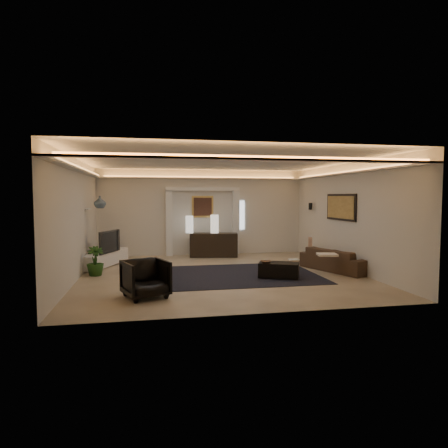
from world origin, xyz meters
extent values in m
plane|color=tan|center=(0.00, 0.00, 0.00)|extent=(7.00, 7.00, 0.00)
plane|color=white|center=(0.00, 0.00, 2.90)|extent=(7.00, 7.00, 0.00)
plane|color=beige|center=(0.00, 3.50, 1.45)|extent=(7.00, 0.00, 7.00)
plane|color=beige|center=(0.00, -3.50, 1.45)|extent=(7.00, 0.00, 7.00)
plane|color=beige|center=(-3.50, 0.00, 1.45)|extent=(0.00, 7.00, 7.00)
plane|color=beige|center=(3.50, 0.00, 1.45)|extent=(0.00, 7.00, 7.00)
cube|color=silver|center=(0.00, 0.00, 2.62)|extent=(7.00, 7.00, 0.04)
cube|color=white|center=(1.35, 3.48, 1.35)|extent=(0.25, 0.03, 1.00)
cube|color=black|center=(0.40, -0.20, 0.01)|extent=(4.00, 3.00, 0.01)
cube|color=silver|center=(-1.15, 3.40, 1.10)|extent=(0.22, 0.20, 2.20)
cube|color=silver|center=(1.15, 3.40, 1.10)|extent=(0.22, 0.20, 2.20)
cube|color=silver|center=(0.00, 3.40, 2.25)|extent=(2.52, 0.20, 0.12)
cube|color=tan|center=(0.00, 3.47, 1.65)|extent=(0.74, 0.04, 0.74)
cube|color=#4C2D1E|center=(0.00, 3.44, 1.65)|extent=(0.62, 0.02, 0.62)
cube|color=black|center=(3.47, 0.30, 1.70)|extent=(0.04, 1.64, 0.74)
cube|color=tan|center=(3.44, 0.30, 1.70)|extent=(0.02, 1.50, 0.62)
cylinder|color=black|center=(3.38, 2.20, 1.68)|extent=(0.12, 0.12, 0.22)
cube|color=silver|center=(-3.44, 1.40, 1.65)|extent=(0.10, 0.55, 0.04)
cube|color=black|center=(0.29, 2.87, 0.40)|extent=(1.62, 0.74, 0.78)
cylinder|color=beige|center=(-0.49, 3.11, 1.09)|extent=(0.26, 0.26, 0.57)
cylinder|color=beige|center=(0.33, 2.98, 1.09)|extent=(0.33, 0.33, 0.60)
cube|color=white|center=(-3.10, 1.73, 0.22)|extent=(1.27, 2.11, 0.39)
imported|color=black|center=(-3.00, 1.55, 0.76)|extent=(1.05, 0.55, 0.62)
cylinder|color=#4B2D1A|center=(-3.15, 2.04, 0.64)|extent=(0.18, 0.18, 0.39)
imported|color=slate|center=(-3.15, 1.60, 1.84)|extent=(0.37, 0.37, 0.34)
imported|color=#1F4112|center=(-3.15, 0.39, 0.37)|extent=(0.52, 0.52, 0.74)
imported|color=#412015|center=(3.15, -0.12, 0.30)|extent=(2.17, 1.48, 0.59)
cube|color=#FFF1C4|center=(2.55, -0.80, 0.55)|extent=(0.55, 0.48, 0.05)
cube|color=tan|center=(3.05, 1.42, 0.55)|extent=(0.24, 0.39, 0.37)
cube|color=black|center=(1.31, -0.76, 0.21)|extent=(1.09, 0.87, 0.36)
imported|color=#452C1A|center=(0.96, -0.84, 0.44)|extent=(0.30, 0.30, 0.07)
cube|color=white|center=(1.79, -0.50, 0.42)|extent=(0.26, 0.19, 0.03)
imported|color=black|center=(-1.88, -2.04, 0.38)|extent=(1.04, 1.06, 0.75)
camera|label=1|loc=(-1.78, -9.82, 1.99)|focal=31.38mm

